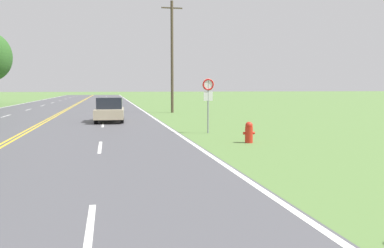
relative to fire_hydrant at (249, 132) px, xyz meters
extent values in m
cube|color=white|center=(-5.77, -9.08, -0.41)|extent=(0.12, 3.00, 0.00)
cube|color=white|center=(-5.77, -0.08, -0.41)|extent=(0.12, 3.00, 0.00)
cube|color=white|center=(-5.77, 8.92, -0.41)|extent=(0.12, 3.00, 0.00)
cube|color=white|center=(-5.77, 17.92, -0.41)|extent=(0.12, 3.00, 0.00)
cube|color=white|center=(-5.77, 26.92, -0.41)|extent=(0.12, 3.00, 0.00)
cube|color=white|center=(-5.77, 35.92, -0.41)|extent=(0.12, 3.00, 0.00)
cube|color=white|center=(-5.77, 44.92, -0.41)|extent=(0.12, 3.00, 0.00)
cube|color=white|center=(-5.77, 53.92, -0.41)|extent=(0.12, 3.00, 0.00)
cube|color=white|center=(-5.77, 62.92, -0.41)|extent=(0.12, 3.00, 0.00)
cube|color=white|center=(-5.77, 71.92, -0.41)|extent=(0.12, 3.00, 0.00)
cube|color=white|center=(-5.77, 80.92, -0.41)|extent=(0.12, 3.00, 0.00)
cube|color=white|center=(-5.77, 89.92, -0.41)|extent=(0.12, 3.00, 0.00)
cube|color=white|center=(-13.09, 17.92, -0.41)|extent=(0.12, 3.00, 0.00)
cube|color=white|center=(-13.09, 26.92, -0.41)|extent=(0.12, 3.00, 0.00)
cube|color=white|center=(-13.09, 35.92, -0.41)|extent=(0.12, 3.00, 0.00)
cube|color=white|center=(-13.09, 44.92, -0.41)|extent=(0.12, 3.00, 0.00)
cube|color=white|center=(-13.09, 53.92, -0.41)|extent=(0.12, 3.00, 0.00)
cube|color=white|center=(-13.09, 62.92, -0.41)|extent=(0.12, 3.00, 0.00)
cube|color=white|center=(-13.09, 71.92, -0.41)|extent=(0.12, 3.00, 0.00)
cube|color=white|center=(-13.09, 80.92, -0.41)|extent=(0.12, 3.00, 0.00)
cube|color=white|center=(-13.09, 89.92, -0.41)|extent=(0.12, 3.00, 0.00)
cylinder|color=red|center=(0.00, 0.00, -0.11)|extent=(0.31, 0.31, 0.63)
sphere|color=red|center=(0.00, 0.00, 0.27)|extent=(0.29, 0.29, 0.29)
cylinder|color=red|center=(0.19, 0.00, -0.04)|extent=(0.08, 0.11, 0.11)
cylinder|color=red|center=(-0.19, 0.00, -0.04)|extent=(0.08, 0.11, 0.11)
cylinder|color=gray|center=(-0.77, 3.65, 0.86)|extent=(0.07, 0.07, 2.58)
cylinder|color=white|center=(-0.77, 3.63, 1.90)|extent=(0.60, 0.02, 0.60)
torus|color=red|center=(-0.77, 3.62, 1.90)|extent=(0.55, 0.07, 0.55)
cube|color=white|center=(-0.77, 3.63, 1.35)|extent=(0.44, 0.02, 0.44)
cylinder|color=brown|center=(0.01, 19.61, 4.33)|extent=(0.24, 0.24, 9.50)
cube|color=brown|center=(0.01, 19.61, 8.48)|extent=(1.80, 0.12, 0.10)
cylinder|color=black|center=(-4.64, 9.74, -0.12)|extent=(0.23, 0.61, 0.60)
cylinder|color=black|center=(-6.19, 9.81, -0.12)|extent=(0.23, 0.61, 0.60)
cylinder|color=black|center=(-4.52, 12.23, -0.12)|extent=(0.23, 0.61, 0.60)
cylinder|color=black|center=(-6.07, 12.30, -0.12)|extent=(0.23, 0.61, 0.60)
cube|color=#C1B28E|center=(-5.36, 11.02, 0.13)|extent=(1.93, 4.10, 0.58)
cube|color=#1E232D|center=(-5.35, 11.18, 0.78)|extent=(1.64, 2.28, 0.71)
camera|label=1|loc=(-5.46, -15.19, 1.78)|focal=38.00mm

